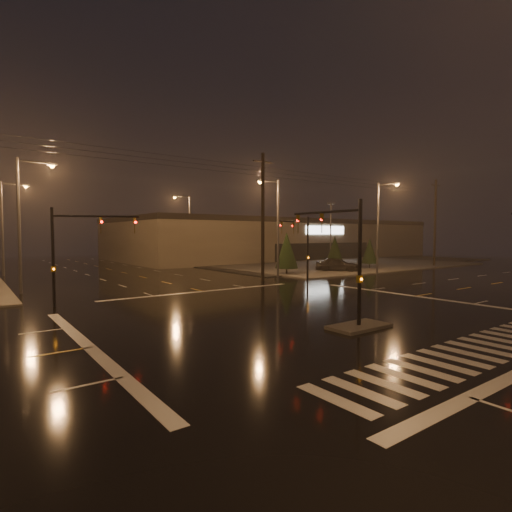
% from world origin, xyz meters
% --- Properties ---
extents(ground, '(140.00, 140.00, 0.00)m').
position_xyz_m(ground, '(0.00, 0.00, 0.00)').
color(ground, black).
rests_on(ground, ground).
extents(sidewalk_ne, '(36.00, 36.00, 0.12)m').
position_xyz_m(sidewalk_ne, '(30.00, 30.00, 0.06)').
color(sidewalk_ne, '#413F3A').
rests_on(sidewalk_ne, ground).
extents(median_island, '(3.00, 1.60, 0.15)m').
position_xyz_m(median_island, '(0.00, -4.00, 0.07)').
color(median_island, '#413F3A').
rests_on(median_island, ground).
extents(crosswalk, '(15.00, 2.60, 0.01)m').
position_xyz_m(crosswalk, '(0.00, -9.00, 0.01)').
color(crosswalk, beige).
rests_on(crosswalk, ground).
extents(stop_bar_far, '(16.00, 0.50, 0.01)m').
position_xyz_m(stop_bar_far, '(0.00, 11.00, 0.01)').
color(stop_bar_far, beige).
rests_on(stop_bar_far, ground).
extents(parking_lot, '(50.00, 24.00, 0.08)m').
position_xyz_m(parking_lot, '(35.00, 28.00, 0.04)').
color(parking_lot, black).
rests_on(parking_lot, ground).
extents(retail_building, '(60.20, 28.30, 7.20)m').
position_xyz_m(retail_building, '(35.00, 45.99, 3.84)').
color(retail_building, brown).
rests_on(retail_building, ground).
extents(signal_mast_median, '(0.25, 4.59, 6.00)m').
position_xyz_m(signal_mast_median, '(0.00, -3.07, 3.75)').
color(signal_mast_median, black).
rests_on(signal_mast_median, ground).
extents(signal_mast_ne, '(4.84, 1.86, 6.00)m').
position_xyz_m(signal_mast_ne, '(9.50, 10.14, 3.79)').
color(signal_mast_ne, black).
rests_on(signal_mast_ne, ground).
extents(signal_mast_nw, '(4.84, 1.86, 6.00)m').
position_xyz_m(signal_mast_nw, '(-9.50, 10.14, 3.79)').
color(signal_mast_nw, black).
rests_on(signal_mast_nw, ground).
extents(streetlight_1, '(2.77, 0.32, 10.00)m').
position_xyz_m(streetlight_1, '(-11.18, 18.00, 5.80)').
color(streetlight_1, '#38383A').
rests_on(streetlight_1, ground).
extents(streetlight_2, '(2.77, 0.32, 10.00)m').
position_xyz_m(streetlight_2, '(-11.18, 34.00, 5.80)').
color(streetlight_2, '#38383A').
rests_on(streetlight_2, ground).
extents(streetlight_3, '(2.77, 0.32, 10.00)m').
position_xyz_m(streetlight_3, '(11.18, 16.00, 5.80)').
color(streetlight_3, '#38383A').
rests_on(streetlight_3, ground).
extents(streetlight_4, '(2.77, 0.32, 10.00)m').
position_xyz_m(streetlight_4, '(11.18, 36.00, 5.80)').
color(streetlight_4, '#38383A').
rests_on(streetlight_4, ground).
extents(streetlight_6, '(0.32, 2.77, 10.00)m').
position_xyz_m(streetlight_6, '(22.00, 11.18, 5.80)').
color(streetlight_6, '#38383A').
rests_on(streetlight_6, ground).
extents(utility_pole_1, '(2.20, 0.32, 12.00)m').
position_xyz_m(utility_pole_1, '(8.00, 14.00, 6.13)').
color(utility_pole_1, black).
rests_on(utility_pole_1, ground).
extents(utility_pole_2, '(2.20, 0.32, 12.00)m').
position_xyz_m(utility_pole_2, '(38.00, 14.00, 6.13)').
color(utility_pole_2, black).
rests_on(utility_pole_2, ground).
extents(conifer_0, '(2.53, 2.53, 4.66)m').
position_xyz_m(conifer_0, '(13.82, 17.32, 2.68)').
color(conifer_0, black).
rests_on(conifer_0, ground).
extents(conifer_1, '(2.29, 2.29, 4.27)m').
position_xyz_m(conifer_1, '(21.38, 17.20, 2.48)').
color(conifer_1, black).
rests_on(conifer_1, ground).
extents(conifer_2, '(2.07, 2.07, 3.93)m').
position_xyz_m(conifer_2, '(27.36, 16.72, 2.31)').
color(conifer_2, black).
rests_on(conifer_2, ground).
extents(car_parked, '(4.68, 5.18, 1.71)m').
position_xyz_m(car_parked, '(20.93, 16.37, 0.85)').
color(car_parked, black).
rests_on(car_parked, ground).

